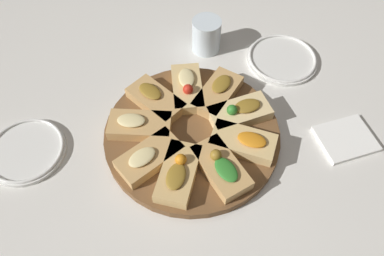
% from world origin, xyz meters
% --- Properties ---
extents(ground_plane, '(3.00, 3.00, 0.00)m').
position_xyz_m(ground_plane, '(0.00, 0.00, 0.00)').
color(ground_plane, silver).
extents(serving_board, '(0.42, 0.42, 0.02)m').
position_xyz_m(serving_board, '(0.00, 0.00, 0.01)').
color(serving_board, brown).
rests_on(serving_board, ground_plane).
extents(focaccia_slice_0, '(0.16, 0.15, 0.04)m').
position_xyz_m(focaccia_slice_0, '(0.10, 0.08, 0.04)').
color(focaccia_slice_0, tan).
rests_on(focaccia_slice_0, serving_board).
extents(focaccia_slice_1, '(0.11, 0.16, 0.05)m').
position_xyz_m(focaccia_slice_1, '(0.03, 0.12, 0.04)').
color(focaccia_slice_1, '#DBB775').
rests_on(focaccia_slice_1, serving_board).
extents(focaccia_slice_2, '(0.13, 0.16, 0.04)m').
position_xyz_m(focaccia_slice_2, '(-0.05, 0.11, 0.04)').
color(focaccia_slice_2, tan).
rests_on(focaccia_slice_2, serving_board).
extents(focaccia_slice_3, '(0.16, 0.13, 0.04)m').
position_xyz_m(focaccia_slice_3, '(-0.11, 0.05, 0.04)').
color(focaccia_slice_3, tan).
rests_on(focaccia_slice_3, serving_board).
extents(focaccia_slice_4, '(0.16, 0.12, 0.04)m').
position_xyz_m(focaccia_slice_4, '(-0.12, -0.04, 0.04)').
color(focaccia_slice_4, tan).
rests_on(focaccia_slice_4, serving_board).
extents(focaccia_slice_5, '(0.14, 0.16, 0.05)m').
position_xyz_m(focaccia_slice_5, '(-0.07, -0.10, 0.04)').
color(focaccia_slice_5, tan).
rests_on(focaccia_slice_5, serving_board).
extents(focaccia_slice_6, '(0.10, 0.16, 0.05)m').
position_xyz_m(focaccia_slice_6, '(0.02, -0.12, 0.04)').
color(focaccia_slice_6, tan).
rests_on(focaccia_slice_6, serving_board).
extents(focaccia_slice_7, '(0.16, 0.15, 0.04)m').
position_xyz_m(focaccia_slice_7, '(0.10, -0.08, 0.04)').
color(focaccia_slice_7, '#DBB775').
rests_on(focaccia_slice_7, serving_board).
extents(focaccia_slice_8, '(0.15, 0.07, 0.05)m').
position_xyz_m(focaccia_slice_8, '(0.12, -0.00, 0.04)').
color(focaccia_slice_8, '#E5C689').
rests_on(focaccia_slice_8, serving_board).
extents(plate_left, '(0.19, 0.19, 0.02)m').
position_xyz_m(plate_left, '(-0.38, 0.10, 0.01)').
color(plate_left, white).
rests_on(plate_left, ground_plane).
extents(plate_right, '(0.20, 0.20, 0.02)m').
position_xyz_m(plate_right, '(0.33, 0.15, 0.01)').
color(plate_right, white).
rests_on(plate_right, ground_plane).
extents(water_glass, '(0.08, 0.08, 0.10)m').
position_xyz_m(water_glass, '(0.15, 0.28, 0.05)').
color(water_glass, silver).
rests_on(water_glass, ground_plane).
extents(napkin_stack, '(0.14, 0.12, 0.01)m').
position_xyz_m(napkin_stack, '(0.34, -0.14, 0.01)').
color(napkin_stack, white).
rests_on(napkin_stack, ground_plane).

